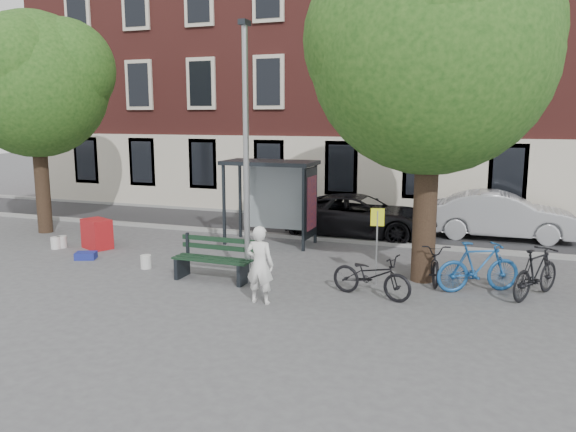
{
  "coord_description": "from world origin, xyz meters",
  "views": [
    {
      "loc": [
        5.42,
        -12.09,
        3.96
      ],
      "look_at": [
        0.51,
        1.47,
        1.4
      ],
      "focal_mm": 35.0,
      "sensor_mm": 36.0,
      "label": 1
    }
  ],
  "objects_px": {
    "bus_shelter": "(283,183)",
    "bike_b": "(478,267)",
    "lamppost": "(246,167)",
    "painter": "(260,265)",
    "bike_c": "(432,261)",
    "bike_a": "(371,275)",
    "notice_sign": "(377,230)",
    "bike_d": "(536,273)",
    "car_silver": "(501,215)",
    "red_stand": "(97,234)",
    "bench": "(213,261)",
    "car_dark": "(360,216)"
  },
  "relations": [
    {
      "from": "red_stand",
      "to": "notice_sign",
      "type": "distance_m",
      "value": 8.8
    },
    {
      "from": "bus_shelter",
      "to": "bike_b",
      "type": "distance_m",
      "value": 6.79
    },
    {
      "from": "bike_d",
      "to": "car_silver",
      "type": "bearing_deg",
      "value": -53.04
    },
    {
      "from": "painter",
      "to": "red_stand",
      "type": "xyz_separation_m",
      "value": [
        -6.63,
        3.02,
        -0.4
      ]
    },
    {
      "from": "painter",
      "to": "bus_shelter",
      "type": "bearing_deg",
      "value": -74.28
    },
    {
      "from": "bike_b",
      "to": "car_silver",
      "type": "xyz_separation_m",
      "value": [
        0.55,
        6.27,
        0.18
      ]
    },
    {
      "from": "bike_b",
      "to": "car_silver",
      "type": "height_order",
      "value": "car_silver"
    },
    {
      "from": "bus_shelter",
      "to": "notice_sign",
      "type": "height_order",
      "value": "bus_shelter"
    },
    {
      "from": "notice_sign",
      "to": "painter",
      "type": "bearing_deg",
      "value": -145.38
    },
    {
      "from": "lamppost",
      "to": "bike_c",
      "type": "bearing_deg",
      "value": 20.23
    },
    {
      "from": "notice_sign",
      "to": "car_dark",
      "type": "bearing_deg",
      "value": 95.2
    },
    {
      "from": "bike_a",
      "to": "bike_d",
      "type": "xyz_separation_m",
      "value": [
        3.42,
        1.22,
        0.07
      ]
    },
    {
      "from": "lamppost",
      "to": "painter",
      "type": "relative_size",
      "value": 3.6
    },
    {
      "from": "lamppost",
      "to": "notice_sign",
      "type": "relative_size",
      "value": 3.3
    },
    {
      "from": "painter",
      "to": "car_silver",
      "type": "xyz_separation_m",
      "value": [
        4.93,
        8.7,
        -0.08
      ]
    },
    {
      "from": "bus_shelter",
      "to": "bike_a",
      "type": "relative_size",
      "value": 1.51
    },
    {
      "from": "bench",
      "to": "bike_c",
      "type": "distance_m",
      "value": 5.34
    },
    {
      "from": "lamppost",
      "to": "bike_d",
      "type": "xyz_separation_m",
      "value": [
        6.5,
        1.02,
        -2.22
      ]
    },
    {
      "from": "bike_c",
      "to": "car_silver",
      "type": "bearing_deg",
      "value": 59.55
    },
    {
      "from": "bike_b",
      "to": "bike_d",
      "type": "relative_size",
      "value": 1.04
    },
    {
      "from": "painter",
      "to": "bike_b",
      "type": "height_order",
      "value": "painter"
    },
    {
      "from": "bike_a",
      "to": "bike_c",
      "type": "bearing_deg",
      "value": -18.9
    },
    {
      "from": "lamppost",
      "to": "bike_a",
      "type": "bearing_deg",
      "value": -3.7
    },
    {
      "from": "lamppost",
      "to": "bike_a",
      "type": "distance_m",
      "value": 3.84
    },
    {
      "from": "lamppost",
      "to": "painter",
      "type": "bearing_deg",
      "value": -57.0
    },
    {
      "from": "lamppost",
      "to": "bus_shelter",
      "type": "xyz_separation_m",
      "value": [
        -0.61,
        4.11,
        -0.87
      ]
    },
    {
      "from": "bike_a",
      "to": "car_dark",
      "type": "bearing_deg",
      "value": 29.01
    },
    {
      "from": "bike_d",
      "to": "lamppost",
      "type": "bearing_deg",
      "value": 39.9
    },
    {
      "from": "bus_shelter",
      "to": "bench",
      "type": "height_order",
      "value": "bus_shelter"
    },
    {
      "from": "painter",
      "to": "car_dark",
      "type": "xyz_separation_m",
      "value": [
        0.49,
        7.46,
        -0.15
      ]
    },
    {
      "from": "red_stand",
      "to": "bike_d",
      "type": "bearing_deg",
      "value": -2.77
    },
    {
      "from": "car_silver",
      "to": "bus_shelter",
      "type": "bearing_deg",
      "value": 113.97
    },
    {
      "from": "bus_shelter",
      "to": "bike_c",
      "type": "distance_m",
      "value": 5.64
    },
    {
      "from": "red_stand",
      "to": "bike_b",
      "type": "bearing_deg",
      "value": -3.09
    },
    {
      "from": "painter",
      "to": "car_silver",
      "type": "height_order",
      "value": "painter"
    },
    {
      "from": "lamppost",
      "to": "bike_d",
      "type": "distance_m",
      "value": 6.94
    },
    {
      "from": "painter",
      "to": "notice_sign",
      "type": "distance_m",
      "value": 3.05
    },
    {
      "from": "red_stand",
      "to": "bench",
      "type": "bearing_deg",
      "value": -20.1
    },
    {
      "from": "lamppost",
      "to": "bike_a",
      "type": "height_order",
      "value": "lamppost"
    },
    {
      "from": "bike_b",
      "to": "notice_sign",
      "type": "xyz_separation_m",
      "value": [
        -2.29,
        -0.26,
        0.74
      ]
    },
    {
      "from": "bike_a",
      "to": "red_stand",
      "type": "xyz_separation_m",
      "value": [
        -8.79,
        1.81,
        -0.05
      ]
    },
    {
      "from": "painter",
      "to": "bike_c",
      "type": "height_order",
      "value": "painter"
    },
    {
      "from": "bike_c",
      "to": "notice_sign",
      "type": "height_order",
      "value": "notice_sign"
    },
    {
      "from": "lamppost",
      "to": "bus_shelter",
      "type": "bearing_deg",
      "value": 98.43
    },
    {
      "from": "lamppost",
      "to": "car_silver",
      "type": "height_order",
      "value": "lamppost"
    },
    {
      "from": "bike_d",
      "to": "car_silver",
      "type": "height_order",
      "value": "car_silver"
    },
    {
      "from": "car_dark",
      "to": "red_stand",
      "type": "height_order",
      "value": "car_dark"
    },
    {
      "from": "bike_d",
      "to": "bench",
      "type": "bearing_deg",
      "value": 40.25
    },
    {
      "from": "car_dark",
      "to": "notice_sign",
      "type": "relative_size",
      "value": 2.72
    },
    {
      "from": "bus_shelter",
      "to": "notice_sign",
      "type": "xyz_separation_m",
      "value": [
        3.61,
        -3.35,
        -0.59
      ]
    }
  ]
}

